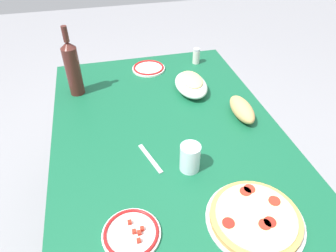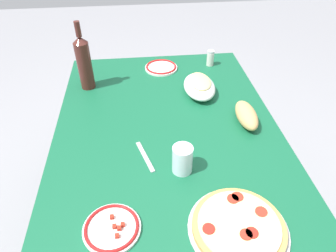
{
  "view_description": "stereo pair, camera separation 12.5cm",
  "coord_description": "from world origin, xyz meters",
  "px_view_note": "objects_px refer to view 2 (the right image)",
  "views": [
    {
      "loc": [
        0.95,
        -0.23,
        1.55
      ],
      "look_at": [
        0.0,
        0.0,
        0.76
      ],
      "focal_mm": 32.54,
      "sensor_mm": 36.0,
      "label": 1
    },
    {
      "loc": [
        0.97,
        -0.11,
        1.55
      ],
      "look_at": [
        0.0,
        0.0,
        0.76
      ],
      "focal_mm": 32.54,
      "sensor_mm": 36.0,
      "label": 2
    }
  ],
  "objects_px": {
    "water_glass": "(182,159)",
    "pepperoni_pizza": "(238,227)",
    "side_plate_far": "(161,67)",
    "spice_shaker": "(210,58)",
    "dining_table": "(168,150)",
    "wine_bottle": "(84,62)",
    "bread_loaf": "(246,115)",
    "baked_pasta_dish": "(199,86)",
    "side_plate_near": "(112,228)"
  },
  "relations": [
    {
      "from": "water_glass",
      "to": "pepperoni_pizza",
      "type": "bearing_deg",
      "value": 27.05
    },
    {
      "from": "side_plate_far",
      "to": "spice_shaker",
      "type": "xyz_separation_m",
      "value": [
        -0.01,
        0.28,
        0.03
      ]
    },
    {
      "from": "pepperoni_pizza",
      "to": "side_plate_far",
      "type": "height_order",
      "value": "pepperoni_pizza"
    },
    {
      "from": "dining_table",
      "to": "water_glass",
      "type": "xyz_separation_m",
      "value": [
        0.22,
        0.03,
        0.16
      ]
    },
    {
      "from": "wine_bottle",
      "to": "water_glass",
      "type": "xyz_separation_m",
      "value": [
        0.61,
        0.39,
        -0.09
      ]
    },
    {
      "from": "pepperoni_pizza",
      "to": "water_glass",
      "type": "distance_m",
      "value": 0.29
    },
    {
      "from": "side_plate_far",
      "to": "spice_shaker",
      "type": "distance_m",
      "value": 0.28
    },
    {
      "from": "pepperoni_pizza",
      "to": "bread_loaf",
      "type": "distance_m",
      "value": 0.54
    },
    {
      "from": "bread_loaf",
      "to": "spice_shaker",
      "type": "relative_size",
      "value": 2.23
    },
    {
      "from": "baked_pasta_dish",
      "to": "spice_shaker",
      "type": "distance_m",
      "value": 0.3
    },
    {
      "from": "water_glass",
      "to": "side_plate_far",
      "type": "xyz_separation_m",
      "value": [
        -0.76,
        -0.01,
        -0.04
      ]
    },
    {
      "from": "baked_pasta_dish",
      "to": "side_plate_far",
      "type": "bearing_deg",
      "value": -148.26
    },
    {
      "from": "side_plate_far",
      "to": "bread_loaf",
      "type": "distance_m",
      "value": 0.61
    },
    {
      "from": "side_plate_near",
      "to": "bread_loaf",
      "type": "height_order",
      "value": "bread_loaf"
    },
    {
      "from": "dining_table",
      "to": "wine_bottle",
      "type": "relative_size",
      "value": 4.15
    },
    {
      "from": "baked_pasta_dish",
      "to": "side_plate_far",
      "type": "distance_m",
      "value": 0.31
    },
    {
      "from": "dining_table",
      "to": "spice_shaker",
      "type": "relative_size",
      "value": 16.03
    },
    {
      "from": "dining_table",
      "to": "side_plate_near",
      "type": "bearing_deg",
      "value": -26.43
    },
    {
      "from": "dining_table",
      "to": "water_glass",
      "type": "bearing_deg",
      "value": 7.04
    },
    {
      "from": "dining_table",
      "to": "baked_pasta_dish",
      "type": "xyz_separation_m",
      "value": [
        -0.28,
        0.18,
        0.15
      ]
    },
    {
      "from": "side_plate_far",
      "to": "wine_bottle",
      "type": "bearing_deg",
      "value": -68.74
    },
    {
      "from": "pepperoni_pizza",
      "to": "side_plate_near",
      "type": "distance_m",
      "value": 0.38
    },
    {
      "from": "bread_loaf",
      "to": "pepperoni_pizza",
      "type": "bearing_deg",
      "value": -19.7
    },
    {
      "from": "side_plate_far",
      "to": "spice_shaker",
      "type": "height_order",
      "value": "spice_shaker"
    },
    {
      "from": "wine_bottle",
      "to": "bread_loaf",
      "type": "xyz_separation_m",
      "value": [
        0.37,
        0.7,
        -0.1
      ]
    },
    {
      "from": "spice_shaker",
      "to": "side_plate_near",
      "type": "bearing_deg",
      "value": -27.48
    },
    {
      "from": "dining_table",
      "to": "pepperoni_pizza",
      "type": "bearing_deg",
      "value": 18.42
    },
    {
      "from": "side_plate_near",
      "to": "side_plate_far",
      "type": "distance_m",
      "value": 1.01
    },
    {
      "from": "spice_shaker",
      "to": "baked_pasta_dish",
      "type": "bearing_deg",
      "value": -22.61
    },
    {
      "from": "dining_table",
      "to": "pepperoni_pizza",
      "type": "relative_size",
      "value": 4.59
    },
    {
      "from": "baked_pasta_dish",
      "to": "side_plate_near",
      "type": "relative_size",
      "value": 1.37
    },
    {
      "from": "pepperoni_pizza",
      "to": "wine_bottle",
      "type": "relative_size",
      "value": 0.9
    },
    {
      "from": "dining_table",
      "to": "pepperoni_pizza",
      "type": "height_order",
      "value": "pepperoni_pizza"
    },
    {
      "from": "wine_bottle",
      "to": "pepperoni_pizza",
      "type": "bearing_deg",
      "value": 30.85
    },
    {
      "from": "dining_table",
      "to": "side_plate_far",
      "type": "distance_m",
      "value": 0.56
    },
    {
      "from": "dining_table",
      "to": "bread_loaf",
      "type": "distance_m",
      "value": 0.37
    },
    {
      "from": "dining_table",
      "to": "baked_pasta_dish",
      "type": "height_order",
      "value": "baked_pasta_dish"
    },
    {
      "from": "pepperoni_pizza",
      "to": "baked_pasta_dish",
      "type": "xyz_separation_m",
      "value": [
        -0.76,
        0.03,
        0.03
      ]
    },
    {
      "from": "baked_pasta_dish",
      "to": "bread_loaf",
      "type": "bearing_deg",
      "value": 31.73
    },
    {
      "from": "wine_bottle",
      "to": "side_plate_near",
      "type": "bearing_deg",
      "value": 9.86
    },
    {
      "from": "baked_pasta_dish",
      "to": "spice_shaker",
      "type": "height_order",
      "value": "spice_shaker"
    },
    {
      "from": "wine_bottle",
      "to": "side_plate_near",
      "type": "distance_m",
      "value": 0.86
    },
    {
      "from": "side_plate_near",
      "to": "spice_shaker",
      "type": "distance_m",
      "value": 1.12
    },
    {
      "from": "side_plate_near",
      "to": "side_plate_far",
      "type": "bearing_deg",
      "value": 166.32
    },
    {
      "from": "water_glass",
      "to": "side_plate_near",
      "type": "bearing_deg",
      "value": -48.27
    },
    {
      "from": "wine_bottle",
      "to": "spice_shaker",
      "type": "height_order",
      "value": "wine_bottle"
    },
    {
      "from": "wine_bottle",
      "to": "bread_loaf",
      "type": "relative_size",
      "value": 1.73
    },
    {
      "from": "water_glass",
      "to": "side_plate_near",
      "type": "xyz_separation_m",
      "value": [
        0.22,
        -0.24,
        -0.04
      ]
    },
    {
      "from": "baked_pasta_dish",
      "to": "pepperoni_pizza",
      "type": "bearing_deg",
      "value": -1.9
    },
    {
      "from": "bread_loaf",
      "to": "spice_shaker",
      "type": "height_order",
      "value": "spice_shaker"
    }
  ]
}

